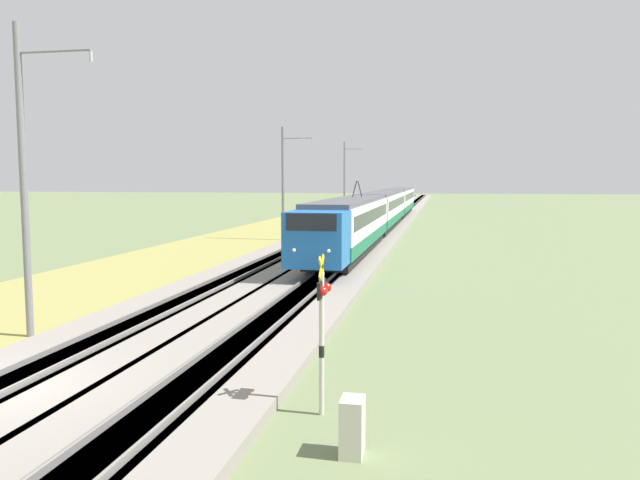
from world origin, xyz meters
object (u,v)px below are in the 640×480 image
at_px(catenary_mast_mid, 284,183).
at_px(catenary_mast_far, 345,179).
at_px(crossing_signal_far, 322,318).
at_px(equipment_cabinet, 352,427).
at_px(catenary_mast_near, 25,180).
at_px(passenger_train, 383,207).

height_order(catenary_mast_mid, catenary_mast_far, catenary_mast_far).
bearing_deg(catenary_mast_mid, crossing_signal_far, -164.22).
bearing_deg(crossing_signal_far, catenary_mast_mid, 105.78).
relative_size(catenary_mast_far, equipment_cabinet, 9.06).
distance_m(catenary_mast_mid, equipment_cabinet, 39.15).
bearing_deg(catenary_mast_near, catenary_mast_far, 0.00).
relative_size(crossing_signal_far, catenary_mast_near, 0.36).
xyz_separation_m(crossing_signal_far, equipment_cabinet, (-1.83, -0.91, -1.56)).
height_order(crossing_signal_far, catenary_mast_far, catenary_mast_far).
xyz_separation_m(passenger_train, catenary_mast_far, (19.96, 6.83, 2.72)).
bearing_deg(catenary_mast_mid, passenger_train, -31.16).
xyz_separation_m(catenary_mast_far, equipment_cabinet, (-68.62, -10.95, -4.45)).
xyz_separation_m(catenary_mast_near, catenary_mast_mid, (31.25, -0.00, -0.29)).
relative_size(catenary_mast_near, catenary_mast_mid, 1.06).
relative_size(crossing_signal_far, catenary_mast_far, 0.35).
xyz_separation_m(crossing_signal_far, catenary_mast_far, (66.79, 10.04, 2.89)).
height_order(passenger_train, crossing_signal_far, passenger_train).
bearing_deg(catenary_mast_far, passenger_train, -161.10).
bearing_deg(catenary_mast_near, crossing_signal_far, -113.08).
bearing_deg(catenary_mast_far, catenary_mast_near, -180.00).
bearing_deg(catenary_mast_far, equipment_cabinet, -170.93).
distance_m(passenger_train, crossing_signal_far, 46.94).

